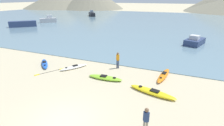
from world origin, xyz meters
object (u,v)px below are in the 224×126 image
(kayak_on_sand_2, at_px, (45,64))
(kayak_on_sand_4, at_px, (163,75))
(kayak_on_sand_1, at_px, (74,67))
(person_near_foreground, at_px, (146,120))
(kayak_on_sand_3, at_px, (152,92))
(person_near_waterline, at_px, (118,59))
(moored_boat_1, at_px, (48,20))
(moored_boat_0, at_px, (92,14))
(moored_boat_4, at_px, (23,24))
(moored_boat_2, at_px, (195,41))
(kayak_on_sand_0, at_px, (105,78))
(loose_paddle, at_px, (50,72))

(kayak_on_sand_2, relative_size, kayak_on_sand_4, 0.75)
(kayak_on_sand_1, bearing_deg, kayak_on_sand_4, 9.10)
(kayak_on_sand_2, bearing_deg, kayak_on_sand_1, 7.48)
(kayak_on_sand_2, bearing_deg, person_near_foreground, -25.56)
(kayak_on_sand_3, bearing_deg, person_near_waterline, 138.48)
(kayak_on_sand_1, relative_size, kayak_on_sand_4, 0.81)
(moored_boat_1, bearing_deg, kayak_on_sand_3, -38.94)
(person_near_waterline, distance_m, moored_boat_0, 50.85)
(person_near_foreground, relative_size, person_near_waterline, 0.96)
(person_near_waterline, bearing_deg, moored_boat_4, 152.85)
(kayak_on_sand_1, xyz_separation_m, person_near_waterline, (3.97, 1.71, 0.81))
(kayak_on_sand_2, height_order, kayak_on_sand_4, kayak_on_sand_4)
(person_near_waterline, xyz_separation_m, moored_boat_1, (-29.19, 23.27, -0.19))
(kayak_on_sand_2, bearing_deg, moored_boat_1, 130.78)
(kayak_on_sand_2, relative_size, kayak_on_sand_3, 0.69)
(moored_boat_4, bearing_deg, person_near_foreground, -33.99)
(moored_boat_4, bearing_deg, moored_boat_2, -3.69)
(moored_boat_0, bearing_deg, kayak_on_sand_0, -59.98)
(kayak_on_sand_0, bearing_deg, moored_boat_1, 138.21)
(kayak_on_sand_3, xyz_separation_m, kayak_on_sand_4, (0.38, 3.24, 0.01))
(kayak_on_sand_1, height_order, moored_boat_4, moored_boat_4)
(kayak_on_sand_2, relative_size, person_near_foreground, 1.60)
(kayak_on_sand_2, bearing_deg, kayak_on_sand_3, -7.34)
(person_near_foreground, xyz_separation_m, person_near_waterline, (-4.46, 7.76, 0.04))
(moored_boat_0, height_order, moored_boat_4, moored_boat_0)
(kayak_on_sand_3, bearing_deg, kayak_on_sand_0, 168.11)
(kayak_on_sand_1, relative_size, moored_boat_0, 0.50)
(moored_boat_2, bearing_deg, kayak_on_sand_1, -127.70)
(kayak_on_sand_3, relative_size, moored_boat_4, 0.69)
(kayak_on_sand_3, height_order, moored_boat_4, moored_boat_4)
(kayak_on_sand_3, distance_m, moored_boat_0, 56.08)
(kayak_on_sand_1, relative_size, kayak_on_sand_2, 1.08)
(kayak_on_sand_2, bearing_deg, person_near_waterline, 16.44)
(kayak_on_sand_2, distance_m, moored_boat_0, 49.40)
(moored_boat_2, bearing_deg, kayak_on_sand_4, -101.81)
(kayak_on_sand_2, bearing_deg, kayak_on_sand_0, -4.63)
(kayak_on_sand_3, distance_m, person_near_waterline, 5.50)
(kayak_on_sand_0, height_order, kayak_on_sand_2, kayak_on_sand_2)
(kayak_on_sand_2, xyz_separation_m, kayak_on_sand_4, (11.72, 1.78, 0.00))
(kayak_on_sand_0, relative_size, moored_boat_4, 0.59)
(kayak_on_sand_4, height_order, moored_boat_1, moored_boat_1)
(kayak_on_sand_0, xyz_separation_m, moored_boat_2, (7.29, 15.45, 0.42))
(moored_boat_1, relative_size, moored_boat_2, 0.96)
(person_near_waterline, bearing_deg, moored_boat_1, 141.44)
(moored_boat_1, distance_m, moored_boat_2, 37.88)
(person_near_waterline, relative_size, loose_paddle, 0.65)
(moored_boat_2, bearing_deg, person_near_waterline, -119.46)
(loose_paddle, bearing_deg, kayak_on_sand_0, 6.42)
(kayak_on_sand_0, xyz_separation_m, moored_boat_0, (-26.58, 46.01, 0.65))
(moored_boat_1, bearing_deg, moored_boat_2, -16.16)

